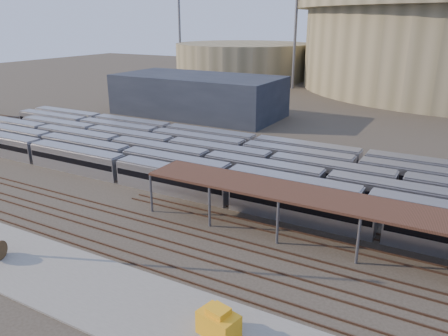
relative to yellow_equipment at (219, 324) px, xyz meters
name	(u,v)px	position (x,y,z in m)	size (l,w,h in m)	color
ground	(200,229)	(-11.00, 14.78, -1.17)	(420.00, 420.00, 0.00)	#383026
apron	(69,280)	(-16.00, -0.22, -1.07)	(50.00, 9.00, 0.20)	gray
subway_trains	(240,166)	(-15.15, 33.28, 0.63)	(120.94, 23.90, 3.60)	#B5B4B9
inspection_shed	(412,217)	(11.00, 18.78, 3.81)	(60.30, 6.00, 5.30)	slate
empty_tracks	(175,247)	(-11.00, 9.78, -1.08)	(170.00, 9.62, 0.18)	#4C3323
secondary_arena	(243,60)	(-71.00, 144.78, 5.83)	(56.00, 56.00, 14.00)	gray
service_building	(198,95)	(-46.00, 69.78, 3.83)	(42.00, 20.00, 10.00)	#1E232D
floodlight_0	(296,28)	(-41.00, 124.78, 19.48)	(4.00, 1.00, 38.40)	slate
floodlight_1	(179,26)	(-96.00, 134.78, 19.48)	(4.00, 1.00, 38.40)	slate
floodlight_3	(383,26)	(-21.00, 174.78, 19.48)	(4.00, 1.00, 38.40)	slate
yellow_equipment	(219,324)	(0.00, 0.00, 0.00)	(3.11, 1.94, 1.94)	orange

